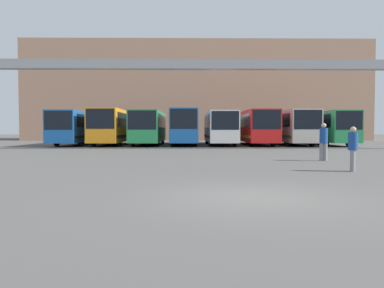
# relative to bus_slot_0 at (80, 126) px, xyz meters

# --- Properties ---
(ground_plane) EXTENTS (200.00, 200.00, 0.00)m
(ground_plane) POSITION_rel_bus_slot_0_xyz_m (11.94, -28.53, -1.80)
(ground_plane) COLOR #514F4C
(building_backdrop) EXTENTS (47.43, 12.00, 13.56)m
(building_backdrop) POSITION_rel_bus_slot_0_xyz_m (11.94, 19.12, 4.98)
(building_backdrop) COLOR tan
(building_backdrop) RESTS_ON ground
(overhead_gantry) EXTENTS (34.55, 0.80, 6.74)m
(overhead_gantry) POSITION_rel_bus_slot_0_xyz_m (11.94, -8.31, 3.97)
(overhead_gantry) COLOR gray
(overhead_gantry) RESTS_ON ground
(bus_slot_0) EXTENTS (2.51, 12.30, 3.12)m
(bus_slot_0) POSITION_rel_bus_slot_0_xyz_m (0.00, 0.00, 0.00)
(bus_slot_0) COLOR #1959A5
(bus_slot_0) RESTS_ON ground
(bus_slot_1) EXTENTS (2.56, 10.63, 3.30)m
(bus_slot_1) POSITION_rel_bus_slot_0_xyz_m (3.41, -0.84, 0.10)
(bus_slot_1) COLOR orange
(bus_slot_1) RESTS_ON ground
(bus_slot_2) EXTENTS (2.56, 11.59, 3.15)m
(bus_slot_2) POSITION_rel_bus_slot_0_xyz_m (6.82, -0.35, 0.02)
(bus_slot_2) COLOR #268C4C
(bus_slot_2) RESTS_ON ground
(bus_slot_3) EXTENTS (2.45, 11.53, 3.29)m
(bus_slot_3) POSITION_rel_bus_slot_0_xyz_m (10.24, -0.38, 0.09)
(bus_slot_3) COLOR #1959A5
(bus_slot_3) RESTS_ON ground
(bus_slot_4) EXTENTS (2.50, 10.79, 3.11)m
(bus_slot_4) POSITION_rel_bus_slot_0_xyz_m (13.65, -0.75, -0.01)
(bus_slot_4) COLOR silver
(bus_slot_4) RESTS_ON ground
(bus_slot_5) EXTENTS (2.58, 11.94, 3.22)m
(bus_slot_5) POSITION_rel_bus_slot_0_xyz_m (17.06, -0.18, 0.05)
(bus_slot_5) COLOR red
(bus_slot_5) RESTS_ON ground
(bus_slot_6) EXTENTS (2.56, 10.59, 3.21)m
(bus_slot_6) POSITION_rel_bus_slot_0_xyz_m (20.47, -0.85, 0.05)
(bus_slot_6) COLOR beige
(bus_slot_6) RESTS_ON ground
(bus_slot_7) EXTENTS (2.44, 11.01, 3.13)m
(bus_slot_7) POSITION_rel_bus_slot_0_xyz_m (23.88, -0.64, 0.00)
(bus_slot_7) COLOR #268C4C
(bus_slot_7) RESTS_ON ground
(pedestrian_near_center) EXTENTS (0.38, 0.38, 1.81)m
(pedestrian_near_center) POSITION_rel_bus_slot_0_xyz_m (17.05, -18.97, -0.84)
(pedestrian_near_center) COLOR gray
(pedestrian_near_center) RESTS_ON ground
(pedestrian_mid_left) EXTENTS (0.33, 0.33, 1.61)m
(pedestrian_mid_left) POSITION_rel_bus_slot_0_xyz_m (16.45, -23.48, -0.95)
(pedestrian_mid_left) COLOR gray
(pedestrian_mid_left) RESTS_ON ground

